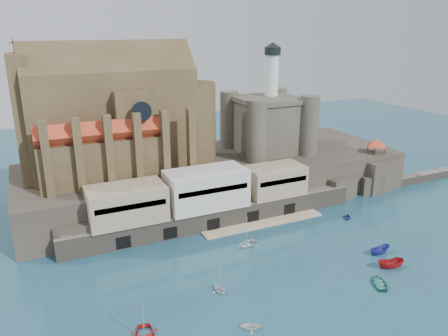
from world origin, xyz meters
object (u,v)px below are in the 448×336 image
castle_keep (268,121)px  boat_2 (379,253)px  pavilion (377,143)px  church (121,120)px  boat_1 (250,329)px

castle_keep → boat_2: (0.07, -44.93, -18.31)m
castle_keep → boat_2: castle_keep is taller
castle_keep → pavilion: castle_keep is taller
boat_2 → church: bearing=38.0°
castle_keep → boat_2: size_ratio=6.03×
church → castle_keep: bearing=-1.1°
castle_keep → boat_2: bearing=-89.9°
castle_keep → church: bearing=178.9°
church → boat_1: bearing=-83.9°
church → castle_keep: church is taller
church → castle_keep: 40.39m
castle_keep → pavilion: size_ratio=4.58×
pavilion → church: bearing=166.5°
boat_1 → boat_2: boat_2 is taller
boat_2 → boat_1: bearing=101.5°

